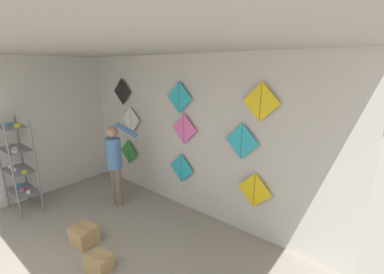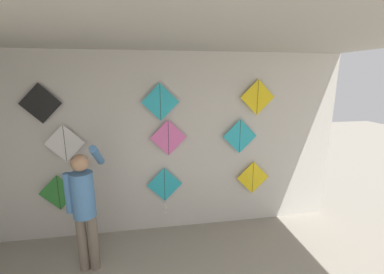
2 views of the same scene
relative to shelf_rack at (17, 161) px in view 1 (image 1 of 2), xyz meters
name	(u,v)px [view 1 (image 1 of 2)]	position (x,y,z in m)	size (l,w,h in m)	color
back_panel	(181,134)	(2.11, 2.03, 0.43)	(5.84, 0.06, 2.80)	beige
left_panel	(24,130)	(-0.44, 0.33, 0.43)	(0.06, 4.15, 2.80)	beige
ceiling_slab	(84,47)	(2.11, 0.33, 1.85)	(5.84, 4.15, 0.04)	#A8A399
shelf_rack	(17,161)	(0.00, 0.00, 0.00)	(0.70, 0.39, 1.73)	slate
shopkeeper	(115,159)	(1.16, 1.23, -0.04)	(0.42, 0.57, 1.65)	#726656
cardboard_box	(84,235)	(1.75, 0.20, -0.83)	(0.38, 0.33, 0.28)	tan
cardboard_box_spare	(99,263)	(2.41, 0.05, -0.86)	(0.37, 0.34, 0.23)	tan
kite_0	(129,152)	(0.62, 1.94, -0.20)	(0.55, 0.01, 0.55)	#338C38
kite_1	(181,170)	(2.18, 1.94, -0.22)	(0.55, 0.04, 0.76)	#28B2C6
kite_2	(254,190)	(3.64, 1.94, -0.16)	(0.55, 0.01, 0.55)	yellow
kite_3	(131,120)	(0.79, 1.94, 0.55)	(0.55, 0.01, 0.55)	white
kite_4	(184,129)	(2.26, 1.94, 0.57)	(0.55, 0.01, 0.55)	pink
kite_5	(242,142)	(3.39, 1.94, 0.55)	(0.55, 0.01, 0.55)	#28B2C6
kite_6	(122,92)	(0.54, 1.94, 1.12)	(0.55, 0.01, 0.55)	black
kite_7	(179,98)	(2.15, 1.94, 1.11)	(0.55, 0.01, 0.55)	#28B2C6
kite_8	(261,102)	(3.65, 1.94, 1.16)	(0.55, 0.01, 0.55)	yellow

